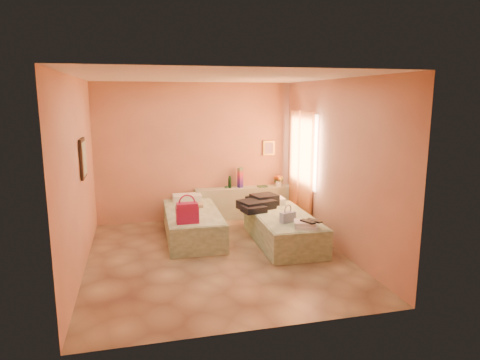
% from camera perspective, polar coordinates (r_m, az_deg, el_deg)
% --- Properties ---
extents(ground, '(4.50, 4.50, 0.00)m').
position_cam_1_polar(ground, '(6.95, -3.08, -10.18)').
color(ground, tan).
rests_on(ground, ground).
extents(room_walls, '(4.02, 4.51, 2.81)m').
position_cam_1_polar(room_walls, '(7.11, -2.45, 5.17)').
color(room_walls, tan).
rests_on(room_walls, ground).
extents(headboard_ledge, '(2.05, 0.30, 0.65)m').
position_cam_1_polar(headboard_ledge, '(9.01, 0.50, -3.02)').
color(headboard_ledge, '#A8B392').
rests_on(headboard_ledge, ground).
extents(bed_left, '(0.94, 2.02, 0.50)m').
position_cam_1_polar(bed_left, '(7.81, -6.32, -5.87)').
color(bed_left, beige).
rests_on(bed_left, ground).
extents(bed_right, '(0.94, 2.02, 0.50)m').
position_cam_1_polar(bed_right, '(7.54, 5.76, -6.49)').
color(bed_right, beige).
rests_on(bed_right, ground).
extents(water_bottle, '(0.08, 0.08, 0.24)m').
position_cam_1_polar(water_bottle, '(8.86, -1.38, -0.31)').
color(water_bottle, '#13341B').
rests_on(water_bottle, headboard_ledge).
extents(rainbow_box, '(0.12, 0.12, 0.42)m').
position_cam_1_polar(rainbow_box, '(8.90, 0.03, 0.32)').
color(rainbow_box, '#B21546').
rests_on(rainbow_box, headboard_ledge).
extents(small_dish, '(0.13, 0.13, 0.03)m').
position_cam_1_polar(small_dish, '(8.90, -1.72, -0.95)').
color(small_dish, '#4B895A').
rests_on(small_dish, headboard_ledge).
extents(green_book, '(0.20, 0.15, 0.03)m').
position_cam_1_polar(green_book, '(8.99, 3.00, -0.84)').
color(green_book, '#294D34').
rests_on(green_book, headboard_ledge).
extents(flower_vase, '(0.29, 0.29, 0.28)m').
position_cam_1_polar(flower_vase, '(9.09, 5.17, 0.07)').
color(flower_vase, white).
rests_on(flower_vase, headboard_ledge).
extents(magenta_handbag, '(0.36, 0.21, 0.34)m').
position_cam_1_polar(magenta_handbag, '(6.99, -7.05, -4.35)').
color(magenta_handbag, '#B21546').
rests_on(magenta_handbag, bed_left).
extents(khaki_garment, '(0.36, 0.31, 0.06)m').
position_cam_1_polar(khaki_garment, '(8.03, -6.07, -3.35)').
color(khaki_garment, tan).
rests_on(khaki_garment, bed_left).
extents(clothes_pile, '(0.83, 0.83, 0.20)m').
position_cam_1_polar(clothes_pile, '(7.85, 2.58, -3.08)').
color(clothes_pile, black).
rests_on(clothes_pile, bed_right).
extents(blue_handbag, '(0.28, 0.19, 0.17)m').
position_cam_1_polar(blue_handbag, '(7.04, 6.38, -4.94)').
color(blue_handbag, '#3D5893').
rests_on(blue_handbag, bed_right).
extents(towel_stack, '(0.44, 0.41, 0.10)m').
position_cam_1_polar(towel_stack, '(6.80, 8.85, -5.89)').
color(towel_stack, white).
rests_on(towel_stack, bed_right).
extents(sandal_pair, '(0.28, 0.31, 0.03)m').
position_cam_1_polar(sandal_pair, '(6.76, 9.50, -5.45)').
color(sandal_pair, black).
rests_on(sandal_pair, towel_stack).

